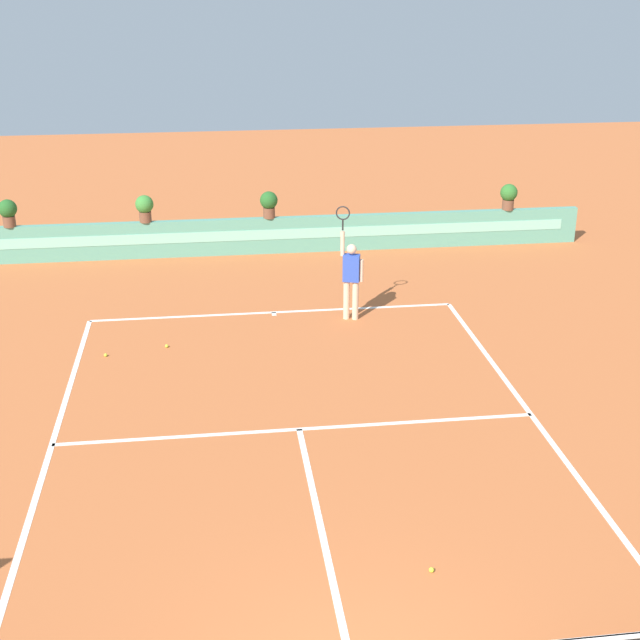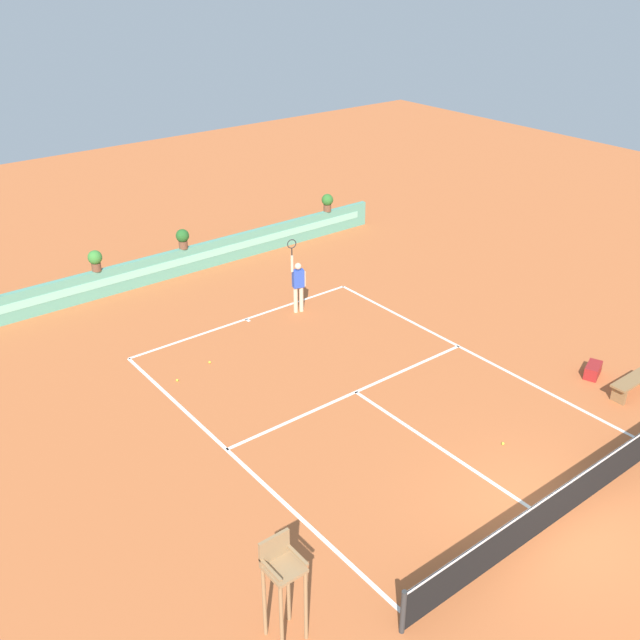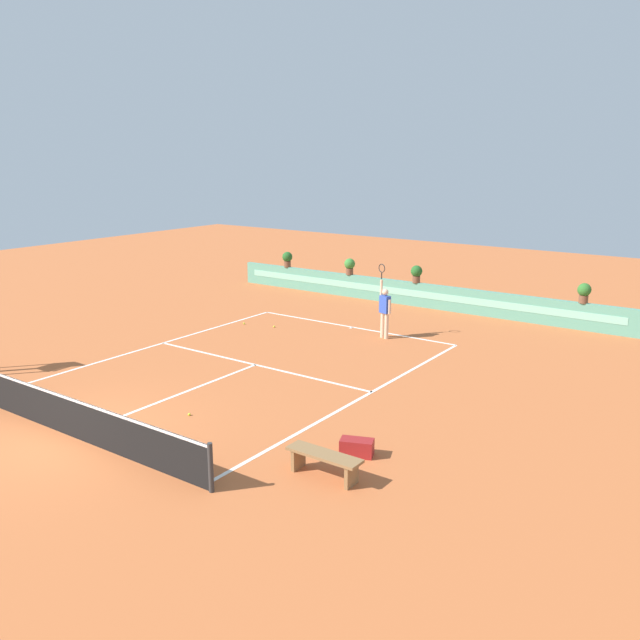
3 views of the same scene
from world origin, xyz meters
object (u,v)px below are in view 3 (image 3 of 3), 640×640
(potted_plant_far_right, at_px, (584,292))
(potted_plant_far_left, at_px, (287,258))
(bench_courtside, at_px, (324,459))
(tennis_player, at_px, (385,309))
(potted_plant_centre, at_px, (416,273))
(gear_bag, at_px, (357,447))
(tennis_ball_mid_court, at_px, (189,414))
(tennis_ball_by_sideline, at_px, (244,323))
(potted_plant_left, at_px, (350,265))
(tennis_ball_near_baseline, at_px, (274,326))

(potted_plant_far_right, relative_size, potted_plant_far_left, 1.00)
(bench_courtside, xyz_separation_m, potted_plant_far_right, (1.16, 14.67, 1.04))
(tennis_player, height_order, potted_plant_centre, tennis_player)
(gear_bag, bearing_deg, bench_courtside, -90.40)
(gear_bag, distance_m, tennis_player, 9.38)
(potted_plant_far_right, bearing_deg, tennis_player, -136.04)
(bench_courtside, height_order, tennis_player, tennis_player)
(tennis_ball_mid_court, height_order, tennis_ball_by_sideline, same)
(bench_courtside, distance_m, potted_plant_far_left, 19.22)
(bench_courtside, height_order, potted_plant_left, potted_plant_left)
(bench_courtside, bearing_deg, potted_plant_left, 121.12)
(tennis_player, xyz_separation_m, potted_plant_far_left, (-8.24, 5.10, 0.36))
(bench_courtside, bearing_deg, tennis_ball_mid_court, 171.35)
(tennis_ball_by_sideline, xyz_separation_m, potted_plant_centre, (3.83, 6.50, 1.38))
(tennis_ball_near_baseline, bearing_deg, bench_courtside, -46.05)
(potted_plant_centre, relative_size, potted_plant_left, 1.00)
(tennis_player, xyz_separation_m, potted_plant_centre, (-1.42, 5.10, 0.36))
(tennis_ball_mid_court, relative_size, potted_plant_far_left, 0.09)
(bench_courtside, distance_m, tennis_ball_near_baseline, 11.77)
(potted_plant_far_right, height_order, potted_plant_far_left, same)
(potted_plant_centre, bearing_deg, tennis_player, -74.46)
(gear_bag, height_order, tennis_player, tennis_player)
(potted_plant_far_left, bearing_deg, gear_bag, -47.42)
(tennis_ball_near_baseline, distance_m, potted_plant_left, 6.39)
(potted_plant_far_right, relative_size, potted_plant_centre, 1.00)
(tennis_ball_by_sideline, bearing_deg, tennis_ball_mid_court, -56.94)
(potted_plant_far_right, bearing_deg, tennis_ball_near_baseline, -146.40)
(gear_bag, xyz_separation_m, potted_plant_far_right, (1.15, 13.47, 1.23))
(tennis_player, xyz_separation_m, tennis_ball_near_baseline, (-4.04, -1.09, -1.02))
(potted_plant_centre, xyz_separation_m, potted_plant_left, (-3.31, 0.00, 0.00))
(tennis_ball_near_baseline, distance_m, tennis_ball_by_sideline, 1.25)
(tennis_player, height_order, potted_plant_far_left, tennis_player)
(potted_plant_far_right, distance_m, potted_plant_centre, 6.71)
(bench_courtside, bearing_deg, potted_plant_far_right, 85.47)
(tennis_ball_near_baseline, relative_size, tennis_ball_mid_court, 1.00)
(tennis_ball_near_baseline, bearing_deg, potted_plant_left, 96.35)
(potted_plant_far_left, distance_m, potted_plant_centre, 6.82)
(bench_courtside, distance_m, tennis_ball_by_sideline, 12.45)
(tennis_ball_near_baseline, distance_m, tennis_ball_mid_court, 8.61)
(tennis_ball_mid_court, relative_size, potted_plant_left, 0.09)
(tennis_ball_by_sideline, bearing_deg, potted_plant_centre, 59.49)
(tennis_ball_mid_court, xyz_separation_m, potted_plant_far_left, (-7.86, 13.99, 1.38))
(tennis_player, xyz_separation_m, potted_plant_left, (-4.73, 5.10, 0.36))
(bench_courtside, distance_m, potted_plant_centre, 15.72)
(tennis_ball_by_sideline, xyz_separation_m, potted_plant_left, (0.52, 6.50, 1.38))
(tennis_ball_by_sideline, bearing_deg, potted_plant_far_left, 114.71)
(potted_plant_far_right, height_order, potted_plant_left, same)
(gear_bag, relative_size, tennis_ball_mid_court, 10.29)
(tennis_ball_by_sideline, distance_m, potted_plant_left, 6.66)
(potted_plant_centre, bearing_deg, bench_courtside, -69.28)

